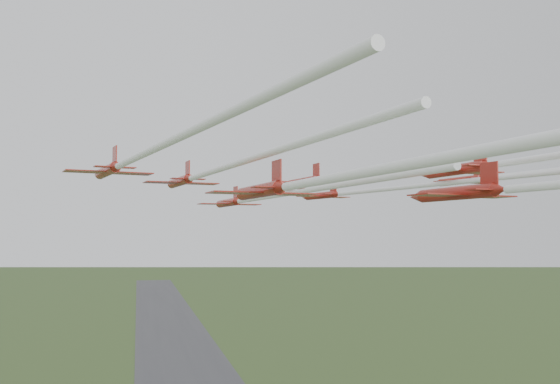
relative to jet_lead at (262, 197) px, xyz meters
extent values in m
cube|color=#38383B|center=(2.28, 200.61, -57.41)|extent=(38.00, 900.00, 0.04)
cylinder|color=#A32319|center=(-2.39, 15.96, 0.03)|extent=(2.62, 9.56, 1.23)
cone|color=#A32319|center=(-3.24, 21.64, 0.03)|extent=(1.51, 2.17, 1.23)
cone|color=#A32319|center=(-1.59, 10.60, 0.03)|extent=(1.30, 1.49, 1.12)
ellipsoid|color=black|center=(-2.72, 18.16, 0.48)|extent=(0.62, 1.12, 0.36)
cube|color=#A32319|center=(-2.26, 15.07, -0.25)|extent=(10.14, 4.32, 0.11)
cube|color=#A32319|center=(-1.74, 11.65, 0.03)|extent=(4.61, 1.98, 0.09)
cube|color=#A32319|center=(-1.78, 11.87, 1.26)|extent=(0.41, 2.00, 2.23)
cylinder|color=white|center=(2.38, -15.93, -0.02)|extent=(8.42, 51.95, 0.67)
cylinder|color=#A32319|center=(-11.19, -2.01, 1.79)|extent=(2.72, 9.13, 1.17)
cone|color=#A32319|center=(-12.13, 3.40, 1.79)|extent=(1.49, 2.09, 1.17)
cone|color=#A32319|center=(-10.29, -7.10, 1.79)|extent=(1.27, 1.44, 1.07)
ellipsoid|color=black|center=(-11.55, 0.09, 2.22)|extent=(0.62, 1.07, 0.34)
cube|color=#A32319|center=(-11.04, -2.84, 1.53)|extent=(9.72, 4.35, 0.11)
cube|color=#A32319|center=(-10.47, -6.10, 1.79)|extent=(4.42, 2.00, 0.09)
cube|color=#A32319|center=(-10.50, -5.89, 2.97)|extent=(0.44, 1.91, 2.13)
cylinder|color=white|center=(-6.13, -30.80, 1.74)|extent=(8.75, 46.37, 0.64)
cylinder|color=#A32319|center=(9.31, 3.09, 0.57)|extent=(2.96, 7.50, 0.97)
cone|color=#A32319|center=(8.08, 7.47, 0.57)|extent=(1.36, 1.79, 0.97)
cone|color=#A32319|center=(10.46, -1.04, 0.57)|extent=(1.14, 1.26, 0.88)
ellipsoid|color=black|center=(8.83, 4.79, 0.92)|extent=(0.58, 0.91, 0.28)
cube|color=#A32319|center=(9.50, 2.41, 0.35)|extent=(8.11, 4.31, 0.09)
cube|color=#A32319|center=(10.23, -0.23, 0.57)|extent=(3.69, 1.97, 0.07)
cube|color=#A32319|center=(10.19, -0.06, 1.54)|extent=(0.51, 1.56, 1.77)
cylinder|color=white|center=(17.81, -27.33, 0.53)|extent=(14.95, 51.78, 0.53)
cylinder|color=#A32319|center=(-19.65, -14.71, 1.72)|extent=(3.08, 8.72, 1.13)
cone|color=#A32319|center=(-20.85, -9.58, 1.72)|extent=(1.52, 2.05, 1.13)
cone|color=#A32319|center=(-18.51, -19.54, 1.72)|extent=(1.28, 1.43, 1.02)
ellipsoid|color=black|center=(-20.12, -12.72, 2.13)|extent=(0.64, 1.04, 0.33)
cube|color=#A32319|center=(-19.46, -15.51, 1.47)|extent=(9.37, 4.65, 0.10)
cube|color=#A32319|center=(-18.73, -18.59, 1.72)|extent=(4.26, 2.13, 0.08)
cube|color=#A32319|center=(-18.78, -18.39, 2.85)|extent=(0.52, 1.82, 2.05)
cylinder|color=white|center=(-13.35, -41.51, 1.67)|extent=(10.67, 43.00, 0.61)
cylinder|color=#A32319|center=(3.41, -9.32, 1.45)|extent=(2.47, 7.78, 1.00)
cone|color=#A32319|center=(2.51, -4.72, 1.45)|extent=(1.30, 1.80, 1.00)
cone|color=#A32319|center=(4.26, -13.65, 1.45)|extent=(1.10, 1.25, 0.91)
ellipsoid|color=black|center=(3.06, -7.54, 1.81)|extent=(0.54, 0.92, 0.29)
cube|color=#A32319|center=(3.55, -10.03, 1.22)|extent=(8.31, 3.86, 0.09)
cube|color=#A32319|center=(4.09, -12.80, 1.45)|extent=(3.78, 1.77, 0.07)
cube|color=#A32319|center=(4.06, -12.62, 2.45)|extent=(0.40, 1.62, 1.82)
cylinder|color=white|center=(9.33, -39.49, 1.40)|extent=(10.48, 50.81, 0.55)
cylinder|color=#A32319|center=(25.99, -6.68, 2.24)|extent=(2.75, 8.07, 1.04)
cone|color=#A32319|center=(24.94, -1.93, 2.24)|extent=(1.38, 1.88, 1.04)
cone|color=#A32319|center=(26.98, -11.15, 2.24)|extent=(1.17, 1.31, 0.94)
ellipsoid|color=black|center=(25.58, -4.83, 2.61)|extent=(0.58, 0.96, 0.30)
cube|color=#A32319|center=(26.16, -7.42, 2.00)|extent=(8.65, 4.19, 0.09)
cube|color=#A32319|center=(26.79, -10.28, 2.24)|extent=(3.94, 1.92, 0.08)
cube|color=#A32319|center=(26.75, -10.09, 3.27)|extent=(0.46, 1.68, 1.89)
cylinder|color=#A32319|center=(-5.95, -29.00, -1.19)|extent=(2.73, 9.40, 1.21)
cone|color=#A32319|center=(-6.88, -23.43, -1.19)|extent=(1.52, 2.15, 1.21)
cone|color=#A32319|center=(-5.07, -34.25, -1.19)|extent=(1.30, 1.48, 1.10)
ellipsoid|color=black|center=(-6.31, -26.84, -0.75)|extent=(0.63, 1.10, 0.35)
cube|color=#A32319|center=(-5.80, -29.87, -1.46)|extent=(9.99, 4.40, 0.11)
cube|color=#A32319|center=(-5.24, -33.22, -1.19)|extent=(4.54, 2.02, 0.09)
cube|color=#A32319|center=(-5.28, -33.01, 0.02)|extent=(0.43, 1.97, 2.19)
cylinder|color=white|center=(-2.13, -51.89, -1.24)|extent=(6.34, 34.21, 0.66)
cylinder|color=#A32319|center=(17.63, -20.76, 2.06)|extent=(2.79, 9.38, 1.20)
cone|color=#A32319|center=(16.66, -15.21, 2.06)|extent=(1.53, 2.15, 1.20)
cone|color=#A32319|center=(18.55, -25.99, 2.06)|extent=(1.30, 1.48, 1.09)
ellipsoid|color=black|center=(17.26, -18.60, 2.50)|extent=(0.63, 1.10, 0.35)
cube|color=#A32319|center=(17.78, -21.62, 1.79)|extent=(9.98, 4.46, 0.11)
cube|color=#A32319|center=(18.37, -24.97, 2.06)|extent=(4.54, 2.05, 0.09)
cube|color=#A32319|center=(18.33, -24.75, 3.27)|extent=(0.45, 1.96, 2.19)
cylinder|color=#A32319|center=(9.62, -35.42, -1.58)|extent=(2.96, 9.02, 1.16)
cone|color=#A32319|center=(8.52, -30.10, -1.58)|extent=(1.52, 2.10, 1.16)
cone|color=#A32319|center=(10.66, -40.43, -1.58)|extent=(1.29, 1.45, 1.06)
ellipsoid|color=black|center=(9.20, -33.35, -1.15)|extent=(0.64, 1.07, 0.34)
cube|color=#A32319|center=(9.80, -36.24, -1.84)|extent=(9.65, 4.57, 0.11)
cube|color=#A32319|center=(10.46, -39.45, -1.58)|extent=(4.39, 2.10, 0.08)
cube|color=#A32319|center=(10.42, -39.24, -0.42)|extent=(0.49, 1.88, 2.11)
camera|label=1|loc=(-16.41, -82.99, -5.02)|focal=40.00mm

